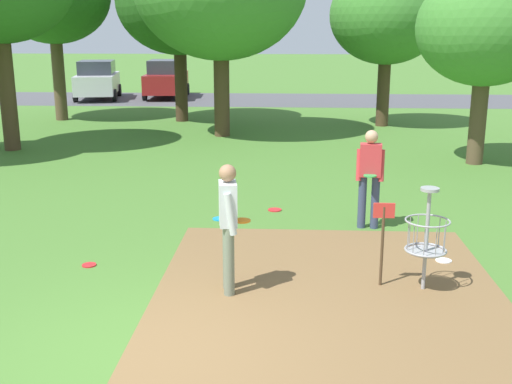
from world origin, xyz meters
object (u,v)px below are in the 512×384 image
object	(u,v)px
frisbee_far_left	(275,210)
frisbee_far_right	(220,219)
frisbee_by_tee	(89,265)
tree_far_center	(387,16)
tree_mid_left	(179,1)
parked_car_center_left	(166,79)
tree_near_left	(486,28)
player_throwing	(370,173)
disc_golf_basket	(422,235)
frisbee_mid_grass	(444,261)
parked_car_leftmost	(97,80)
player_foreground_watching	(228,221)

from	to	relation	value
frisbee_far_left	frisbee_far_right	bearing A→B (deg)	-147.12
frisbee_far_right	frisbee_by_tee	bearing A→B (deg)	-124.63
frisbee_far_right	tree_far_center	xyz separation A→B (m)	(4.50, 11.55, 3.76)
tree_mid_left	parked_car_center_left	world-z (taller)	tree_mid_left
frisbee_far_right	tree_near_left	size ratio (longest dim) A/B	0.05
frisbee_far_right	player_throwing	bearing A→B (deg)	-7.56
frisbee_far_left	tree_far_center	size ratio (longest dim) A/B	0.05
disc_golf_basket	frisbee_far_right	distance (m)	4.27
frisbee_mid_grass	parked_car_center_left	world-z (taller)	parked_car_center_left
parked_car_leftmost	parked_car_center_left	bearing A→B (deg)	13.93
tree_far_center	frisbee_far_right	bearing A→B (deg)	-111.28
disc_golf_basket	frisbee_mid_grass	xyz separation A→B (m)	(0.58, 1.04, -0.74)
frisbee_by_tee	frisbee_far_left	bearing A→B (deg)	48.94
frisbee_far_right	parked_car_center_left	distance (m)	21.00
frisbee_by_tee	frisbee_far_right	distance (m)	2.90
player_throwing	tree_near_left	distance (m)	6.91
disc_golf_basket	tree_mid_left	bearing A→B (deg)	110.69
player_foreground_watching	parked_car_leftmost	xyz separation A→B (m)	(-8.64, 22.79, -0.05)
frisbee_far_left	frisbee_far_right	distance (m)	1.17
tree_far_center	parked_car_leftmost	size ratio (longest dim) A/B	1.22
frisbee_mid_grass	tree_far_center	world-z (taller)	tree_far_center
tree_mid_left	parked_car_leftmost	bearing A→B (deg)	126.48
player_foreground_watching	frisbee_far_left	xyz separation A→B (m)	(0.50, 3.83, -0.96)
frisbee_mid_grass	frisbee_by_tee	bearing A→B (deg)	-174.88
disc_golf_basket	player_throwing	world-z (taller)	player_throwing
tree_mid_left	parked_car_leftmost	size ratio (longest dim) A/B	1.39
frisbee_far_left	tree_mid_left	size ratio (longest dim) A/B	0.04
frisbee_far_left	parked_car_center_left	world-z (taller)	parked_car_center_left
parked_car_leftmost	tree_mid_left	bearing A→B (deg)	-53.52
player_throwing	frisbee_far_left	size ratio (longest dim) A/B	6.58
disc_golf_basket	tree_mid_left	size ratio (longest dim) A/B	0.22
frisbee_by_tee	parked_car_leftmost	size ratio (longest dim) A/B	0.05
player_foreground_watching	tree_mid_left	size ratio (longest dim) A/B	0.28
frisbee_by_tee	parked_car_center_left	distance (m)	23.04
frisbee_by_tee	tree_mid_left	bearing A→B (deg)	94.42
player_throwing	tree_near_left	world-z (taller)	tree_near_left
tree_far_center	parked_car_center_left	distance (m)	13.24
player_foreground_watching	frisbee_mid_grass	bearing A→B (deg)	22.42
frisbee_by_tee	disc_golf_basket	bearing A→B (deg)	-7.06
frisbee_by_tee	tree_far_center	distance (m)	15.69
player_throwing	frisbee_far_left	xyz separation A→B (m)	(-1.64, 0.99, -0.96)
player_throwing	frisbee_by_tee	bearing A→B (deg)	-154.48
player_throwing	frisbee_far_right	distance (m)	2.81
disc_golf_basket	frisbee_far_right	world-z (taller)	disc_golf_basket
frisbee_by_tee	tree_near_left	distance (m)	11.26
disc_golf_basket	frisbee_by_tee	world-z (taller)	disc_golf_basket
frisbee_by_tee	tree_near_left	bearing A→B (deg)	44.83
tree_near_left	parked_car_leftmost	world-z (taller)	tree_near_left
frisbee_by_tee	tree_mid_left	size ratio (longest dim) A/B	0.03
frisbee_far_right	tree_far_center	bearing A→B (deg)	68.72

